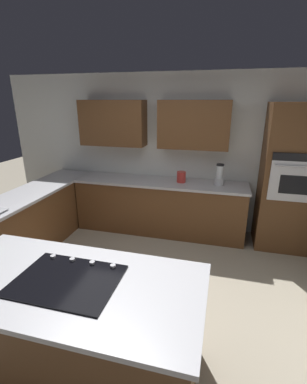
% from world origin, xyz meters
% --- Properties ---
extents(ground_plane, '(14.00, 14.00, 0.00)m').
position_xyz_m(ground_plane, '(0.00, 0.00, 0.00)').
color(ground_plane, '#9E937F').
extents(wall_back, '(6.00, 0.44, 2.60)m').
position_xyz_m(wall_back, '(0.07, -2.04, 1.43)').
color(wall_back, silver).
rests_on(wall_back, ground).
extents(lower_cabinets_back, '(2.80, 0.60, 0.86)m').
position_xyz_m(lower_cabinets_back, '(0.10, -1.72, 0.43)').
color(lower_cabinets_back, brown).
rests_on(lower_cabinets_back, ground).
extents(countertop_back, '(2.84, 0.64, 0.04)m').
position_xyz_m(countertop_back, '(0.10, -1.72, 0.88)').
color(countertop_back, '#B2B2B7').
rests_on(countertop_back, lower_cabinets_back).
extents(lower_cabinets_side, '(0.60, 2.90, 0.86)m').
position_xyz_m(lower_cabinets_side, '(1.82, -0.55, 0.43)').
color(lower_cabinets_side, brown).
rests_on(lower_cabinets_side, ground).
extents(countertop_side, '(0.64, 2.94, 0.04)m').
position_xyz_m(countertop_side, '(1.82, -0.55, 0.88)').
color(countertop_side, '#B2B2B7').
rests_on(countertop_side, lower_cabinets_side).
extents(island_base, '(1.96, 0.90, 0.86)m').
position_xyz_m(island_base, '(0.17, 0.97, 0.43)').
color(island_base, brown).
rests_on(island_base, ground).
extents(island_top, '(2.04, 0.98, 0.04)m').
position_xyz_m(island_top, '(0.17, 0.97, 0.88)').
color(island_top, '#B2B2B7').
rests_on(island_top, island_base).
extents(wall_oven, '(0.80, 0.66, 2.15)m').
position_xyz_m(wall_oven, '(-1.85, -1.72, 1.07)').
color(wall_oven, brown).
rests_on(wall_oven, ground).
extents(cooktop, '(0.76, 0.56, 0.03)m').
position_xyz_m(cooktop, '(0.17, 0.97, 0.91)').
color(cooktop, black).
rests_on(cooktop, island_top).
extents(blender, '(0.15, 0.15, 0.34)m').
position_xyz_m(blender, '(-0.85, -1.76, 1.05)').
color(blender, silver).
rests_on(blender, countertop_back).
extents(kettle, '(0.14, 0.14, 0.18)m').
position_xyz_m(kettle, '(-0.25, -1.76, 0.99)').
color(kettle, red).
rests_on(kettle, countertop_back).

